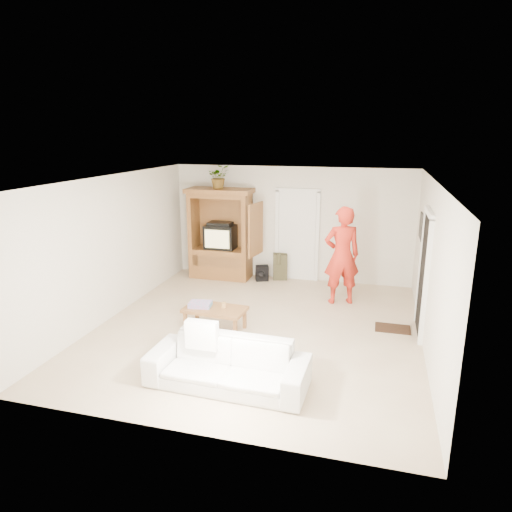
{
  "coord_description": "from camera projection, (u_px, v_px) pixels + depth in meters",
  "views": [
    {
      "loc": [
        1.91,
        -7.15,
        3.33
      ],
      "look_at": [
        -0.19,
        0.6,
        1.15
      ],
      "focal_mm": 32.0,
      "sensor_mm": 36.0,
      "label": 1
    }
  ],
  "objects": [
    {
      "name": "floor",
      "position": [
        257.0,
        328.0,
        8.01
      ],
      "size": [
        6.0,
        6.0,
        0.0
      ],
      "primitive_type": "plane",
      "color": "tan",
      "rests_on": "ground"
    },
    {
      "name": "ceiling",
      "position": [
        257.0,
        179.0,
        7.33
      ],
      "size": [
        6.0,
        6.0,
        0.0
      ],
      "primitive_type": "plane",
      "rotation": [
        3.14,
        0.0,
        0.0
      ],
      "color": "white",
      "rests_on": "floor"
    },
    {
      "name": "wall_back",
      "position": [
        291.0,
        224.0,
        10.47
      ],
      "size": [
        5.5,
        0.0,
        5.5
      ],
      "primitive_type": "plane",
      "rotation": [
        1.57,
        0.0,
        0.0
      ],
      "color": "silver",
      "rests_on": "floor"
    },
    {
      "name": "wall_front",
      "position": [
        185.0,
        328.0,
        4.88
      ],
      "size": [
        5.5,
        0.0,
        5.5
      ],
      "primitive_type": "plane",
      "rotation": [
        -1.57,
        0.0,
        0.0
      ],
      "color": "silver",
      "rests_on": "floor"
    },
    {
      "name": "wall_left",
      "position": [
        113.0,
        247.0,
        8.37
      ],
      "size": [
        0.0,
        6.0,
        6.0
      ],
      "primitive_type": "plane",
      "rotation": [
        1.57,
        0.0,
        1.57
      ],
      "color": "silver",
      "rests_on": "floor"
    },
    {
      "name": "wall_right",
      "position": [
        431.0,
        270.0,
        6.98
      ],
      "size": [
        0.0,
        6.0,
        6.0
      ],
      "primitive_type": "plane",
      "rotation": [
        1.57,
        0.0,
        -1.57
      ],
      "color": "silver",
      "rests_on": "floor"
    },
    {
      "name": "armoire",
      "position": [
        222.0,
        240.0,
        10.65
      ],
      "size": [
        1.82,
        1.14,
        2.1
      ],
      "color": "brown",
      "rests_on": "floor"
    },
    {
      "name": "door_back",
      "position": [
        297.0,
        236.0,
        10.47
      ],
      "size": [
        0.85,
        0.05,
        2.04
      ],
      "primitive_type": "cube",
      "color": "white",
      "rests_on": "floor"
    },
    {
      "name": "doorway_right",
      "position": [
        424.0,
        275.0,
        7.62
      ],
      "size": [
        0.05,
        0.9,
        2.04
      ],
      "primitive_type": "cube",
      "color": "black",
      "rests_on": "floor"
    },
    {
      "name": "framed_picture",
      "position": [
        421.0,
        226.0,
        8.68
      ],
      "size": [
        0.03,
        0.6,
        0.48
      ],
      "primitive_type": "cube",
      "color": "black",
      "rests_on": "wall_right"
    },
    {
      "name": "doormat",
      "position": [
        393.0,
        328.0,
        7.99
      ],
      "size": [
        0.6,
        0.4,
        0.02
      ],
      "primitive_type": "cube",
      "color": "#382316",
      "rests_on": "floor"
    },
    {
      "name": "plant",
      "position": [
        219.0,
        177.0,
        10.25
      ],
      "size": [
        0.62,
        0.6,
        0.53
      ],
      "primitive_type": "imported",
      "rotation": [
        0.0,
        0.0,
        0.5
      ],
      "color": "#4C7238",
      "rests_on": "armoire"
    },
    {
      "name": "man",
      "position": [
        342.0,
        256.0,
        8.99
      ],
      "size": [
        0.84,
        0.69,
        1.97
      ],
      "primitive_type": "imported",
      "rotation": [
        0.0,
        0.0,
        3.49
      ],
      "color": "red",
      "rests_on": "floor"
    },
    {
      "name": "sofa",
      "position": [
        228.0,
        364.0,
        6.13
      ],
      "size": [
        2.19,
        0.92,
        0.63
      ],
      "primitive_type": "imported",
      "rotation": [
        0.0,
        0.0,
        -0.03
      ],
      "color": "silver",
      "rests_on": "floor"
    },
    {
      "name": "coffee_table",
      "position": [
        215.0,
        311.0,
        7.89
      ],
      "size": [
        1.1,
        0.66,
        0.4
      ],
      "rotation": [
        0.0,
        0.0,
        -0.07
      ],
      "color": "brown",
      "rests_on": "floor"
    },
    {
      "name": "towel",
      "position": [
        200.0,
        304.0,
        7.94
      ],
      "size": [
        0.41,
        0.33,
        0.08
      ],
      "primitive_type": "cube",
      "rotation": [
        0.0,
        0.0,
        0.13
      ],
      "color": "#E14B89",
      "rests_on": "coffee_table"
    },
    {
      "name": "candle",
      "position": [
        224.0,
        305.0,
        7.88
      ],
      "size": [
        0.08,
        0.08,
        0.1
      ],
      "primitive_type": "cylinder",
      "color": "tan",
      "rests_on": "coffee_table"
    },
    {
      "name": "backpack_black",
      "position": [
        262.0,
        274.0,
        10.53
      ],
      "size": [
        0.33,
        0.27,
        0.36
      ],
      "primitive_type": null,
      "rotation": [
        0.0,
        0.0,
        0.4
      ],
      "color": "black",
      "rests_on": "floor"
    },
    {
      "name": "backpack_olive",
      "position": [
        280.0,
        266.0,
        10.64
      ],
      "size": [
        0.37,
        0.31,
        0.61
      ],
      "primitive_type": null,
      "rotation": [
        0.0,
        0.0,
        0.26
      ],
      "color": "#47442B",
      "rests_on": "floor"
    }
  ]
}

